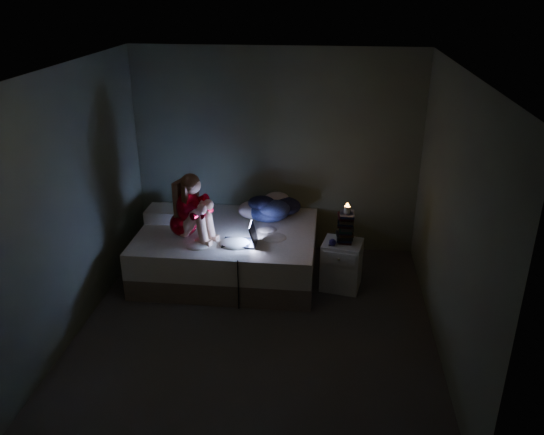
# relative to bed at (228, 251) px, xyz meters

# --- Properties ---
(floor) EXTENTS (3.60, 3.80, 0.02)m
(floor) POSITION_rel_bed_xyz_m (0.49, -1.10, -0.30)
(floor) COLOR #353230
(floor) RESTS_ON ground
(ceiling) EXTENTS (3.60, 3.80, 0.02)m
(ceiling) POSITION_rel_bed_xyz_m (0.49, -1.10, 2.32)
(ceiling) COLOR silver
(ceiling) RESTS_ON ground
(wall_back) EXTENTS (3.60, 0.02, 2.60)m
(wall_back) POSITION_rel_bed_xyz_m (0.49, 0.81, 1.01)
(wall_back) COLOR #556249
(wall_back) RESTS_ON ground
(wall_front) EXTENTS (3.60, 0.02, 2.60)m
(wall_front) POSITION_rel_bed_xyz_m (0.49, -3.01, 1.01)
(wall_front) COLOR #556249
(wall_front) RESTS_ON ground
(wall_left) EXTENTS (0.02, 3.80, 2.60)m
(wall_left) POSITION_rel_bed_xyz_m (-1.32, -1.10, 1.01)
(wall_left) COLOR #556249
(wall_left) RESTS_ON ground
(wall_right) EXTENTS (0.02, 3.80, 2.60)m
(wall_right) POSITION_rel_bed_xyz_m (2.30, -1.10, 1.01)
(wall_right) COLOR #556249
(wall_right) RESTS_ON ground
(bed) EXTENTS (2.07, 1.56, 0.57)m
(bed) POSITION_rel_bed_xyz_m (0.00, 0.00, 0.00)
(bed) COLOR #B9B1A3
(bed) RESTS_ON ground
(pillow) EXTENTS (0.50, 0.36, 0.14)m
(pillow) POSITION_rel_bed_xyz_m (-0.79, 0.23, 0.36)
(pillow) COLOR beige
(pillow) RESTS_ON bed
(woman) EXTENTS (0.57, 0.46, 0.79)m
(woman) POSITION_rel_bed_xyz_m (-0.46, -0.24, 0.68)
(woman) COLOR #74000C
(woman) RESTS_ON bed
(laptop) EXTENTS (0.38, 0.27, 0.27)m
(laptop) POSITION_rel_bed_xyz_m (0.20, -0.36, 0.42)
(laptop) COLOR black
(laptop) RESTS_ON bed
(clothes_pile) EXTENTS (0.66, 0.59, 0.33)m
(clothes_pile) POSITION_rel_bed_xyz_m (0.45, 0.38, 0.45)
(clothes_pile) COLOR #15173E
(clothes_pile) RESTS_ON bed
(nightstand) EXTENTS (0.50, 0.46, 0.57)m
(nightstand) POSITION_rel_bed_xyz_m (1.36, -0.20, 0.00)
(nightstand) COLOR silver
(nightstand) RESTS_ON ground
(book_stack) EXTENTS (0.19, 0.25, 0.35)m
(book_stack) POSITION_rel_bed_xyz_m (1.39, -0.17, 0.46)
(book_stack) COLOR black
(book_stack) RESTS_ON nightstand
(candle) EXTENTS (0.07, 0.07, 0.08)m
(candle) POSITION_rel_bed_xyz_m (1.39, -0.17, 0.68)
(candle) COLOR beige
(candle) RESTS_ON book_stack
(phone) EXTENTS (0.09, 0.15, 0.01)m
(phone) POSITION_rel_bed_xyz_m (1.25, -0.26, 0.30)
(phone) COLOR black
(phone) RESTS_ON nightstand
(blue_orb) EXTENTS (0.08, 0.08, 0.08)m
(blue_orb) POSITION_rel_bed_xyz_m (1.26, -0.32, 0.33)
(blue_orb) COLOR navy
(blue_orb) RESTS_ON nightstand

